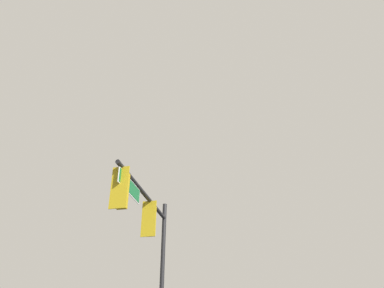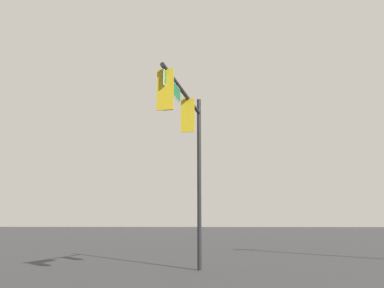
{
  "view_description": "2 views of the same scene",
  "coord_description": "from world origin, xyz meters",
  "views": [
    {
      "loc": [
        6.6,
        -5.78,
        1.45
      ],
      "look_at": [
        -3.43,
        -6.2,
        7.24
      ],
      "focal_mm": 35.0,
      "sensor_mm": 36.0,
      "label": 1
    },
    {
      "loc": [
        7.33,
        -6.73,
        1.8
      ],
      "look_at": [
        -5.61,
        -7.65,
        4.56
      ],
      "focal_mm": 35.0,
      "sensor_mm": 36.0,
      "label": 2
    }
  ],
  "objects": [
    {
      "name": "signal_pole_near",
      "position": [
        -5.85,
        -7.88,
        5.22
      ],
      "size": [
        5.18,
        1.12,
        7.03
      ],
      "color": "black",
      "rests_on": "ground_plane"
    }
  ]
}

